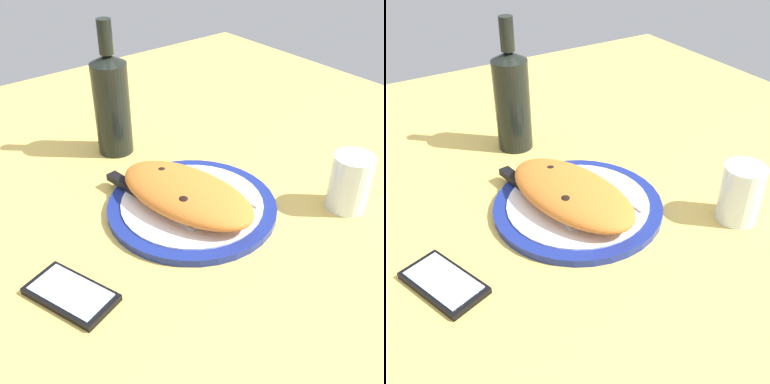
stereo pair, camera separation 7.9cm
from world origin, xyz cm
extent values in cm
cube|color=#DBB756|center=(0.00, 0.00, -1.50)|extent=(150.00, 150.00, 3.00)
cylinder|color=navy|center=(0.00, 0.00, 0.66)|extent=(28.67, 28.67, 1.32)
cylinder|color=white|center=(0.00, 0.00, 1.47)|extent=(24.10, 24.10, 0.30)
ellipsoid|color=orange|center=(-0.33, 1.28, 3.95)|extent=(27.85, 17.91, 4.66)
ellipsoid|color=black|center=(5.73, 1.88, 5.69)|extent=(2.47, 2.25, 0.78)
ellipsoid|color=black|center=(3.85, 2.94, 5.79)|extent=(2.16, 2.12, 0.57)
ellipsoid|color=black|center=(-3.04, 3.94, 5.66)|extent=(2.55, 2.46, 0.70)
cube|color=silver|center=(-1.85, -6.85, 1.82)|extent=(12.87, 2.22, 0.40)
cube|color=silver|center=(6.53, -5.98, 1.82)|extent=(4.21, 2.60, 0.40)
cube|color=silver|center=(0.40, 4.90, 1.82)|extent=(12.47, 3.24, 0.40)
cube|color=black|center=(10.77, 6.30, 2.22)|extent=(8.75, 3.13, 1.20)
cube|color=black|center=(-5.37, 25.29, 0.50)|extent=(13.97, 10.32, 1.00)
cube|color=silver|center=(-5.37, 25.29, 1.08)|extent=(12.23, 8.89, 0.16)
cylinder|color=silver|center=(-15.68, -21.14, 4.94)|extent=(6.74, 6.74, 9.88)
cylinder|color=silver|center=(-15.68, -21.14, 2.32)|extent=(6.20, 6.20, 4.25)
cylinder|color=black|center=(25.82, -0.64, 9.18)|extent=(7.07, 7.07, 18.35)
cone|color=black|center=(25.82, -0.64, 19.24)|extent=(7.07, 7.07, 1.77)
cylinder|color=black|center=(25.82, -0.64, 23.26)|extent=(2.69, 2.69, 6.28)
camera|label=1|loc=(-50.79, 40.50, 48.32)|focal=44.31mm
camera|label=2|loc=(-55.32, 34.06, 48.32)|focal=44.31mm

